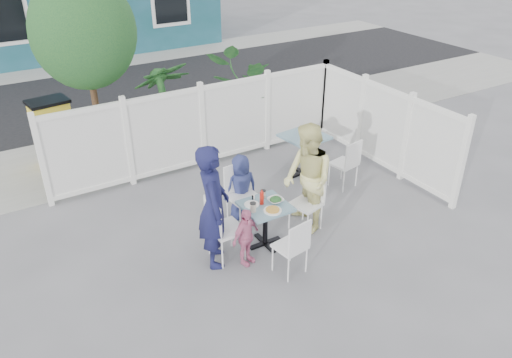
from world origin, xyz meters
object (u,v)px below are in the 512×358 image
utility_cabinet (54,133)px  chair_left (221,225)px  spare_table (304,144)px  boy (241,188)px  chair_right (310,197)px  chair_near (294,244)px  main_table (265,214)px  woman (308,179)px  chair_back (240,190)px  man (213,206)px  toddler (246,237)px

utility_cabinet → chair_left: bearing=-81.1°
spare_table → boy: bearing=-157.8°
chair_right → chair_near: bearing=118.6°
chair_near → boy: 1.62m
main_table → woman: size_ratio=0.40×
chair_back → chair_left: bearing=40.3°
man → chair_back: bearing=-26.5°
chair_near → woman: size_ratio=0.50×
boy → chair_right: bearing=139.5°
woman → toddler: size_ratio=1.96×
chair_near → chair_right: bearing=35.1°
utility_cabinet → main_table: (2.05, -4.44, -0.08)m
boy → man: bearing=46.8°
woman → boy: bearing=-126.0°
chair_right → chair_near: size_ratio=1.07×
boy → toddler: 1.19m
spare_table → chair_left: chair_left is taller
man → toddler: size_ratio=2.05×
main_table → spare_table: (1.82, 1.55, 0.07)m
chair_near → boy: size_ratio=0.78×
chair_back → chair_near: bearing=83.6°
main_table → chair_left: 0.72m
spare_table → woman: bearing=-124.7°
chair_near → woman: woman is taller
woman → chair_near: bearing=-33.4°
chair_near → man: size_ratio=0.48×
chair_near → toddler: size_ratio=0.98×
chair_left → chair_near: (0.69, -0.80, -0.08)m
chair_left → chair_near: 1.06m
woman → chair_left: bearing=-77.7°
spare_table → man: 3.04m
woman → main_table: bearing=-74.8°
chair_back → toddler: 1.10m
main_table → chair_right: size_ratio=0.74×
chair_left → chair_near: size_ratio=1.15×
chair_back → chair_near: size_ratio=1.13×
man → woman: size_ratio=1.05×
chair_right → man: man is taller
utility_cabinet → woman: 5.23m
chair_right → spare_table: bearing=-48.2°
utility_cabinet → chair_near: bearing=-76.7°
woman → boy: 1.10m
spare_table → chair_back: (-1.81, -0.79, -0.04)m
chair_near → woman: (0.82, 0.84, 0.36)m
utility_cabinet → chair_near: (2.02, -5.22, -0.11)m
utility_cabinet → boy: 4.19m
spare_table → man: bearing=-150.3°
chair_right → chair_near: 1.20m
chair_left → boy: 1.13m
utility_cabinet → boy: (2.12, -3.61, -0.06)m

